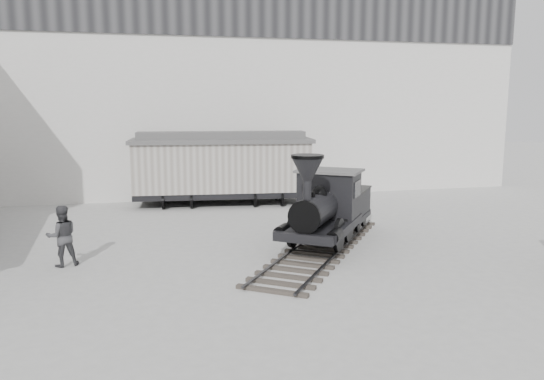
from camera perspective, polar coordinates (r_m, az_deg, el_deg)
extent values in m
plane|color=#9E9E9B|center=(13.95, 0.46, -10.73)|extent=(90.00, 90.00, 0.00)
cube|color=silver|center=(27.90, -7.13, 10.73)|extent=(34.00, 2.40, 11.00)
cube|color=#232326|center=(27.07, -6.99, 19.29)|extent=(34.00, 0.12, 3.00)
cube|color=#332D26|center=(17.60, 5.16, -6.22)|extent=(6.83, 8.52, 0.16)
cube|color=#2D2D30|center=(17.79, 2.97, -5.86)|extent=(5.29, 7.43, 0.06)
cube|color=#2D2D30|center=(17.41, 7.41, -6.27)|extent=(5.29, 7.43, 0.06)
cylinder|color=black|center=(17.22, 2.27, -4.41)|extent=(0.72, 0.95, 1.08)
cylinder|color=black|center=(16.79, 7.23, -4.84)|extent=(0.72, 0.95, 1.08)
cylinder|color=black|center=(18.40, 3.60, -3.53)|extent=(0.72, 0.95, 1.08)
cylinder|color=black|center=(18.00, 8.26, -3.90)|extent=(0.72, 0.95, 1.08)
cube|color=black|center=(17.56, 5.34, -3.78)|extent=(3.65, 4.02, 0.28)
cylinder|color=black|center=(16.78, 4.70, -2.19)|extent=(2.11, 2.41, 0.98)
cylinder|color=black|center=(15.81, 3.80, -0.06)|extent=(0.36, 0.36, 0.59)
cone|color=black|center=(15.72, 3.82, 2.24)|extent=(1.32, 1.32, 0.69)
sphere|color=black|center=(17.06, 5.11, -0.39)|extent=(0.51, 0.51, 0.51)
cube|color=black|center=(18.21, 6.17, -0.43)|extent=(2.33, 2.19, 1.52)
cube|color=#555454|center=(18.10, 6.21, 2.07)|extent=(2.60, 2.46, 0.08)
cube|color=black|center=(19.99, 7.51, -1.17)|extent=(2.58, 2.63, 0.88)
cylinder|color=black|center=(25.48, -10.04, -0.81)|extent=(1.89, 0.92, 0.73)
cylinder|color=black|center=(25.63, -0.65, -0.61)|extent=(1.89, 0.92, 0.73)
cube|color=black|center=(25.43, -5.34, -0.31)|extent=(8.39, 3.12, 0.27)
cube|color=gray|center=(25.25, -5.38, 2.55)|extent=(8.40, 3.21, 2.28)
cube|color=#555454|center=(25.14, -5.43, 5.33)|extent=(8.70, 3.51, 0.18)
cube|color=#555454|center=(25.12, -5.44, 5.91)|extent=(7.90, 1.91, 0.33)
imported|color=#3C3C3F|center=(16.86, -21.66, -4.62)|extent=(1.04, 0.90, 1.83)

